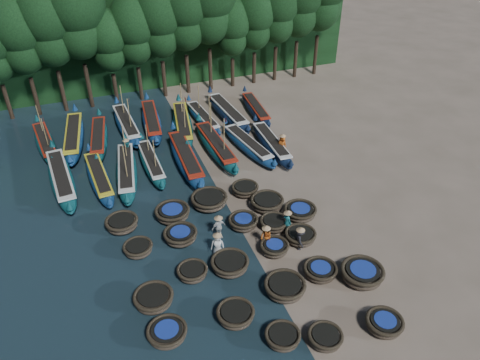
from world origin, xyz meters
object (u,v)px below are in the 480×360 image
object	(u,v)px
coracle_14	(300,236)
long_boat_11	(99,138)
coracle_4	(384,324)
coracle_19	(300,211)
long_boat_5	(186,158)
long_boat_10	(74,137)
long_boat_13	(152,121)
coracle_6	(236,314)
coracle_23	(245,189)
fisherman_3	(300,238)
coracle_18	(274,223)
coracle_12	(230,264)
long_boat_17	(256,109)
coracle_5	(167,333)
coracle_3	(325,338)
coracle_24	(267,202)
long_boat_12	(127,125)
long_boat_16	(228,112)
coracle_20	(122,223)
fisherman_1	(287,221)
coracle_21	(173,213)
long_boat_7	(248,145)
coracle_2	(283,337)
long_boat_2	(99,177)
fisherman_2	(266,237)
coracle_15	(138,248)
coracle_11	(192,272)
coracle_7	(285,287)
long_boat_14	(183,124)
coracle_10	(154,299)
coracle_16	(181,235)
long_boat_1	(61,178)
long_boat_9	(45,142)
fisherman_6	(282,144)
coracle_17	(243,222)
fisherman_5	(127,148)
long_boat_15	(203,118)
coracle_8	(320,271)
coracle_22	(209,200)

from	to	relation	value
coracle_14	long_boat_11	world-z (taller)	long_boat_11
coracle_4	coracle_19	distance (m)	9.28
long_boat_5	long_boat_10	distance (m)	9.83
coracle_14	long_boat_13	xyz separation A→B (m)	(-5.40, 17.47, 0.17)
coracle_6	coracle_23	distance (m)	10.66
long_boat_5	fisherman_3	size ratio (longest dim) A/B	5.31
coracle_18	coracle_12	bearing A→B (deg)	-147.27
long_boat_17	coracle_5	bearing A→B (deg)	-117.74
coracle_3	long_boat_10	xyz separation A→B (m)	(-9.70, 23.73, 0.22)
coracle_19	coracle_24	xyz separation A→B (m)	(-1.63, 1.57, 0.03)
long_boat_12	long_boat_16	distance (m)	8.74
coracle_6	fisherman_3	xyz separation A→B (m)	(5.27, 3.55, 0.40)
coracle_20	fisherman_3	xyz separation A→B (m)	(9.48, -5.41, 0.35)
coracle_14	fisherman_1	distance (m)	1.20
coracle_21	coracle_5	bearing A→B (deg)	-105.24
coracle_21	long_boat_7	xyz separation A→B (m)	(7.53, 6.15, 0.07)
long_boat_12	fisherman_3	distance (m)	19.49
coracle_2	long_boat_2	distance (m)	17.75
coracle_18	fisherman_2	bearing A→B (deg)	-129.39
coracle_15	long_boat_16	xyz separation A→B (m)	(10.50, 14.40, 0.20)
long_boat_10	long_boat_12	distance (m)	4.37
long_boat_2	long_boat_7	xyz separation A→B (m)	(11.44, 0.54, 0.00)
coracle_11	fisherman_2	bearing A→B (deg)	9.88
coracle_12	fisherman_3	world-z (taller)	fisherman_3
coracle_12	coracle_4	bearing A→B (deg)	-48.43
coracle_7	long_boat_14	bearing A→B (deg)	91.42
coracle_10	coracle_16	distance (m)	4.94
coracle_4	coracle_6	distance (m)	7.24
coracle_12	coracle_19	xyz separation A→B (m)	(5.77, 2.87, -0.01)
long_boat_1	coracle_23	bearing A→B (deg)	-29.79
long_boat_9	fisherman_6	world-z (taller)	long_boat_9
long_boat_13	coracle_21	bearing A→B (deg)	-89.95
coracle_17	coracle_19	world-z (taller)	coracle_19
coracle_24	long_boat_7	size ratio (longest dim) A/B	0.34
coracle_16	coracle_17	world-z (taller)	coracle_16
coracle_5	long_boat_12	bearing A→B (deg)	85.89
coracle_15	fisherman_5	world-z (taller)	fisherman_5
fisherman_2	coracle_17	bearing A→B (deg)	177.67
long_boat_11	long_boat_15	distance (m)	8.90
coracle_15	long_boat_11	size ratio (longest dim) A/B	0.23
coracle_3	coracle_23	xyz separation A→B (m)	(0.72, 12.51, 0.01)
coracle_8	coracle_12	world-z (taller)	coracle_12
coracle_14	long_boat_15	distance (m)	16.70
coracle_22	fisherman_2	distance (m)	5.34
coracle_15	long_boat_14	xyz separation A→B (m)	(6.22, 13.59, 0.22)
coracle_3	coracle_15	distance (m)	11.66
coracle_8	long_boat_2	world-z (taller)	long_boat_2
long_boat_2	fisherman_6	size ratio (longest dim) A/B	4.06
coracle_8	coracle_23	bearing A→B (deg)	97.58
long_boat_7	long_boat_14	size ratio (longest dim) A/B	0.89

